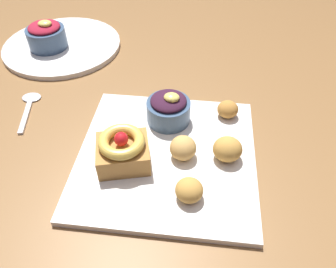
{
  "coord_description": "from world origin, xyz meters",
  "views": [
    {
      "loc": [
        0.04,
        -0.6,
        1.17
      ],
      "look_at": [
        -0.01,
        -0.2,
        0.77
      ],
      "focal_mm": 35.33,
      "sensor_mm": 36.0,
      "label": 1
    }
  ],
  "objects_px": {
    "back_plate": "(63,46)",
    "fritter_back": "(228,109)",
    "fritter_extra": "(228,149)",
    "spoon": "(29,105)",
    "front_plate": "(167,156)",
    "fritter_front": "(183,148)",
    "berry_ramekin": "(169,109)",
    "back_ramekin": "(46,35)",
    "cake_slice": "(123,150)",
    "fritter_middle": "(189,190)"
  },
  "relations": [
    {
      "from": "fritter_back",
      "to": "back_ramekin",
      "type": "relative_size",
      "value": 0.43
    },
    {
      "from": "berry_ramekin",
      "to": "back_ramekin",
      "type": "xyz_separation_m",
      "value": [
        -0.33,
        0.24,
        0.0
      ]
    },
    {
      "from": "front_plate",
      "to": "fritter_front",
      "type": "distance_m",
      "value": 0.04
    },
    {
      "from": "spoon",
      "to": "back_plate",
      "type": "bearing_deg",
      "value": -9.84
    },
    {
      "from": "front_plate",
      "to": "fritter_extra",
      "type": "bearing_deg",
      "value": 1.23
    },
    {
      "from": "berry_ramekin",
      "to": "fritter_middle",
      "type": "bearing_deg",
      "value": -73.49
    },
    {
      "from": "fritter_back",
      "to": "fritter_extra",
      "type": "xyz_separation_m",
      "value": [
        -0.0,
        -0.11,
        0.0
      ]
    },
    {
      "from": "fritter_middle",
      "to": "back_ramekin",
      "type": "xyz_separation_m",
      "value": [
        -0.38,
        0.41,
        0.01
      ]
    },
    {
      "from": "fritter_middle",
      "to": "fritter_extra",
      "type": "relative_size",
      "value": 0.87
    },
    {
      "from": "front_plate",
      "to": "fritter_middle",
      "type": "height_order",
      "value": "fritter_middle"
    },
    {
      "from": "fritter_front",
      "to": "spoon",
      "type": "height_order",
      "value": "fritter_front"
    },
    {
      "from": "fritter_front",
      "to": "fritter_extra",
      "type": "height_order",
      "value": "fritter_extra"
    },
    {
      "from": "spoon",
      "to": "fritter_extra",
      "type": "bearing_deg",
      "value": -117.15
    },
    {
      "from": "fritter_front",
      "to": "back_plate",
      "type": "relative_size",
      "value": 0.16
    },
    {
      "from": "berry_ramekin",
      "to": "back_plate",
      "type": "bearing_deg",
      "value": 139.77
    },
    {
      "from": "back_plate",
      "to": "back_ramekin",
      "type": "height_order",
      "value": "back_ramekin"
    },
    {
      "from": "berry_ramekin",
      "to": "back_plate",
      "type": "height_order",
      "value": "berry_ramekin"
    },
    {
      "from": "cake_slice",
      "to": "fritter_middle",
      "type": "height_order",
      "value": "cake_slice"
    },
    {
      "from": "fritter_front",
      "to": "fritter_extra",
      "type": "relative_size",
      "value": 0.92
    },
    {
      "from": "fritter_back",
      "to": "back_plate",
      "type": "relative_size",
      "value": 0.14
    },
    {
      "from": "back_ramekin",
      "to": "spoon",
      "type": "distance_m",
      "value": 0.22
    },
    {
      "from": "fritter_extra",
      "to": "back_ramekin",
      "type": "bearing_deg",
      "value": 143.71
    },
    {
      "from": "cake_slice",
      "to": "back_ramekin",
      "type": "relative_size",
      "value": 1.08
    },
    {
      "from": "front_plate",
      "to": "fritter_middle",
      "type": "distance_m",
      "value": 0.1
    },
    {
      "from": "cake_slice",
      "to": "fritter_middle",
      "type": "bearing_deg",
      "value": -27.35
    },
    {
      "from": "back_ramekin",
      "to": "spoon",
      "type": "bearing_deg",
      "value": -80.51
    },
    {
      "from": "berry_ramekin",
      "to": "fritter_front",
      "type": "xyz_separation_m",
      "value": [
        0.03,
        -0.09,
        -0.01
      ]
    },
    {
      "from": "fritter_extra",
      "to": "back_plate",
      "type": "distance_m",
      "value": 0.53
    },
    {
      "from": "front_plate",
      "to": "fritter_extra",
      "type": "xyz_separation_m",
      "value": [
        0.1,
        0.0,
        0.03
      ]
    },
    {
      "from": "fritter_back",
      "to": "back_ramekin",
      "type": "distance_m",
      "value": 0.49
    },
    {
      "from": "fritter_extra",
      "to": "back_plate",
      "type": "bearing_deg",
      "value": 140.39
    },
    {
      "from": "front_plate",
      "to": "fritter_front",
      "type": "height_order",
      "value": "fritter_front"
    },
    {
      "from": "fritter_front",
      "to": "spoon",
      "type": "bearing_deg",
      "value": 161.37
    },
    {
      "from": "front_plate",
      "to": "cake_slice",
      "type": "bearing_deg",
      "value": -158.8
    },
    {
      "from": "cake_slice",
      "to": "spoon",
      "type": "height_order",
      "value": "cake_slice"
    },
    {
      "from": "back_plate",
      "to": "fritter_middle",
      "type": "bearing_deg",
      "value": -50.45
    },
    {
      "from": "cake_slice",
      "to": "berry_ramekin",
      "type": "distance_m",
      "value": 0.13
    },
    {
      "from": "berry_ramekin",
      "to": "back_plate",
      "type": "distance_m",
      "value": 0.4
    },
    {
      "from": "back_plate",
      "to": "back_ramekin",
      "type": "relative_size",
      "value": 3.16
    },
    {
      "from": "cake_slice",
      "to": "fritter_middle",
      "type": "relative_size",
      "value": 2.35
    },
    {
      "from": "berry_ramekin",
      "to": "fritter_back",
      "type": "xyz_separation_m",
      "value": [
        0.11,
        0.02,
        -0.01
      ]
    },
    {
      "from": "berry_ramekin",
      "to": "spoon",
      "type": "bearing_deg",
      "value": 175.85
    },
    {
      "from": "cake_slice",
      "to": "fritter_front",
      "type": "height_order",
      "value": "cake_slice"
    },
    {
      "from": "fritter_middle",
      "to": "front_plate",
      "type": "bearing_deg",
      "value": 117.41
    },
    {
      "from": "spoon",
      "to": "fritter_back",
      "type": "bearing_deg",
      "value": -101.86
    },
    {
      "from": "berry_ramekin",
      "to": "fritter_back",
      "type": "distance_m",
      "value": 0.11
    },
    {
      "from": "fritter_extra",
      "to": "back_ramekin",
      "type": "distance_m",
      "value": 0.54
    },
    {
      "from": "fritter_middle",
      "to": "back_ramekin",
      "type": "distance_m",
      "value": 0.56
    },
    {
      "from": "berry_ramekin",
      "to": "fritter_extra",
      "type": "bearing_deg",
      "value": -37.8
    },
    {
      "from": "back_plate",
      "to": "fritter_back",
      "type": "bearing_deg",
      "value": -29.18
    }
  ]
}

